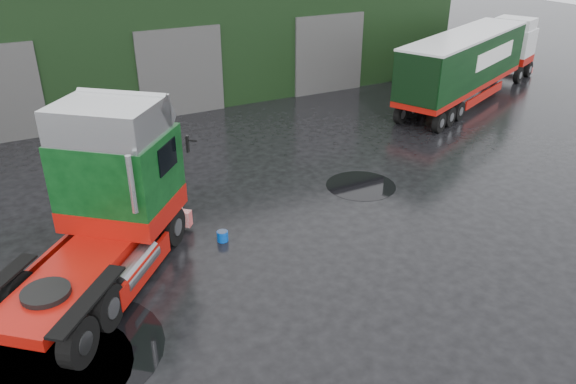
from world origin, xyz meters
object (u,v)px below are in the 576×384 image
Objects in this scene: warehouse at (144,26)px; lorry_right at (463,70)px; wash_bucket at (222,236)px; hero_tractor at (80,212)px.

warehouse is 16.78m from lorry_right.
warehouse reaches higher than wash_bucket.
hero_tractor is at bearing -109.59° from warehouse.
hero_tractor is at bearing -92.77° from lorry_right.
wash_bucket is at bearing -90.10° from lorry_right.
lorry_right is at bearing 23.50° from wash_bucket.
warehouse reaches higher than lorry_right.
wash_bucket is (3.77, 0.60, -2.04)m from hero_tractor.
hero_tractor is 21.65× the size of wash_bucket.
lorry_right is (12.60, -11.00, -1.41)m from warehouse.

